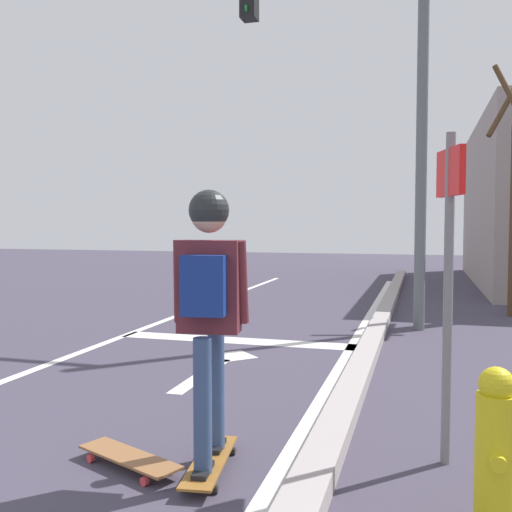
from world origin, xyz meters
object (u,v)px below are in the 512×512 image
spare_skateboard (129,458)px  traffic_signal_mast (342,63)px  street_sign_post (449,248)px  fire_hydrant (495,447)px  skateboard (210,462)px  skater (209,290)px

spare_skateboard → traffic_signal_mast: bearing=83.9°
traffic_signal_mast → street_sign_post: (1.35, -4.87, -2.53)m
traffic_signal_mast → street_sign_post: traffic_signal_mast is taller
street_sign_post → fire_hydrant: (0.21, -0.76, -0.98)m
skateboard → skater: skater is taller
skateboard → street_sign_post: 2.02m
skater → fire_hydrant: 1.80m
skateboard → fire_hydrant: (1.63, -0.21, 0.35)m
skateboard → spare_skateboard: bearing=-169.5°
skateboard → street_sign_post: (1.42, 0.54, 1.33)m
skateboard → street_sign_post: bearing=21.0°
skater → spare_skateboard: bearing=-171.3°
traffic_signal_mast → spare_skateboard: bearing=-96.1°
spare_skateboard → street_sign_post: size_ratio=0.38×
traffic_signal_mast → skateboard: bearing=-90.8°
spare_skateboard → street_sign_post: 2.43m
skateboard → traffic_signal_mast: size_ratio=0.15×
street_sign_post → skater: bearing=-158.4°
fire_hydrant → spare_skateboard: bearing=176.9°
skater → fire_hydrant: skater is taller
spare_skateboard → street_sign_post: bearing=18.3°
skater → skateboard: bearing=97.8°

